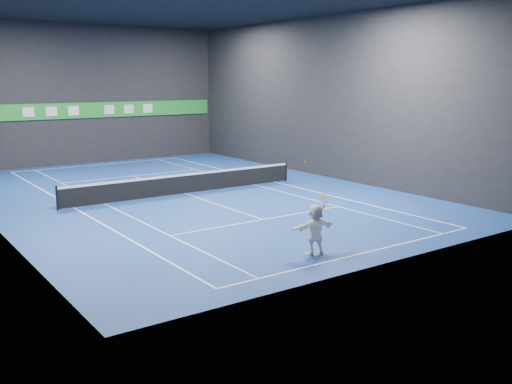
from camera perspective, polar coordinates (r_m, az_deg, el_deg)
ground at (r=28.07m, az=-6.99°, el=-0.18°), size 26.00×26.00×0.00m
ceiling at (r=27.75m, az=-7.45°, el=18.36°), size 26.00×26.00×0.00m
wall_back at (r=39.49m, az=-16.25°, el=9.32°), size 18.00×0.10×9.00m
wall_front at (r=17.21m, az=13.81°, el=7.54°), size 18.00×0.10×9.00m
wall_right at (r=32.75m, az=7.00°, el=9.37°), size 0.10×26.00×9.00m
baseline_near at (r=18.76m, az=10.61°, el=-6.05°), size 10.98×0.08×0.01m
baseline_far at (r=38.82m, az=-15.35°, el=2.67°), size 10.98×0.08×0.01m
sideline_doubles_left at (r=26.00m, az=-17.70°, el=-1.54°), size 0.08×23.78×0.01m
sideline_doubles_right at (r=30.99m, az=1.98°, el=0.98°), size 0.08×23.78×0.01m
sideline_singles_left at (r=26.43m, az=-14.86°, el=-1.18°), size 0.06×23.78×0.01m
sideline_singles_right at (r=30.19m, az=-0.11°, el=0.71°), size 0.06×23.78×0.01m
service_line_near at (r=22.76m, az=0.68°, el=-2.78°), size 8.23×0.06×0.01m
service_line_far at (r=33.77m, az=-12.15°, el=1.58°), size 8.23×0.06×0.01m
center_service_line at (r=28.07m, az=-6.99°, el=-0.17°), size 0.06×12.80×0.01m
player at (r=18.24m, az=5.96°, el=-3.75°), size 1.57×0.69×1.63m
tennis_ball at (r=17.66m, az=5.00°, el=2.98°), size 0.07×0.07×0.07m
tennis_net at (r=27.97m, az=-7.02°, el=0.90°), size 12.50×0.10×1.07m
sponsor_banner at (r=39.47m, az=-16.14°, el=7.87°), size 17.64×0.11×1.00m
tennis_racket at (r=18.31m, az=6.79°, el=-0.93°), size 0.45×0.40×0.62m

